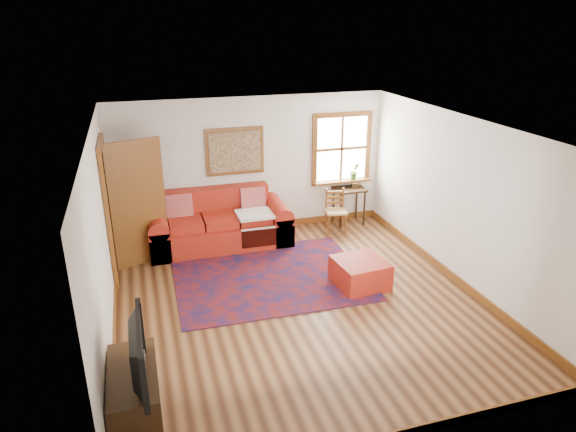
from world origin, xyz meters
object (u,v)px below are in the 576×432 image
object	(u,v)px
side_table	(349,194)
ladder_back_chair	(336,209)
media_cabinet	(135,396)
red_ottoman	(360,273)
red_leather_sofa	(220,227)

from	to	relation	value
side_table	ladder_back_chair	size ratio (longest dim) A/B	0.87
ladder_back_chair	media_cabinet	xyz separation A→B (m)	(-3.72, -3.96, -0.15)
red_ottoman	ladder_back_chair	bearing A→B (deg)	72.98
red_leather_sofa	media_cabinet	bearing A→B (deg)	-111.02
side_table	ladder_back_chair	distance (m)	0.52
red_leather_sofa	red_ottoman	bearing A→B (deg)	-50.43
side_table	ladder_back_chair	xyz separation A→B (m)	(-0.40, -0.30, -0.15)
red_ottoman	media_cabinet	distance (m)	3.79
red_leather_sofa	side_table	xyz separation A→B (m)	(2.57, 0.25, 0.27)
red_ottoman	ladder_back_chair	world-z (taller)	ladder_back_chair
red_leather_sofa	side_table	distance (m)	2.60
side_table	media_cabinet	size ratio (longest dim) A/B	0.67
red_leather_sofa	media_cabinet	xyz separation A→B (m)	(-1.54, -4.00, -0.03)
red_leather_sofa	red_ottoman	xyz separation A→B (m)	(1.75, -2.12, -0.11)
red_leather_sofa	side_table	bearing A→B (deg)	5.59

